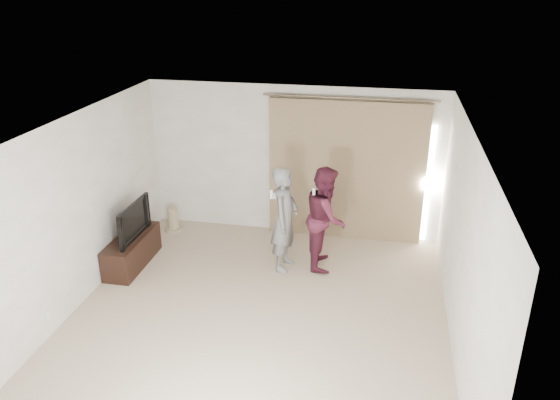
% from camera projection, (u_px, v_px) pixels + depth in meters
% --- Properties ---
extents(floor, '(5.50, 5.50, 0.00)m').
position_uv_depth(floor, '(257.00, 318.00, 7.32)').
color(floor, '#BCAC8D').
rests_on(floor, ground).
extents(wall_back, '(5.00, 0.04, 2.60)m').
position_uv_depth(wall_back, '(294.00, 161.00, 9.30)').
color(wall_back, white).
rests_on(wall_back, ground).
extents(wall_left, '(0.04, 5.50, 2.60)m').
position_uv_depth(wall_left, '(73.00, 215.00, 7.27)').
color(wall_left, white).
rests_on(wall_left, ground).
extents(ceiling, '(5.00, 5.50, 0.01)m').
position_uv_depth(ceiling, '(254.00, 130.00, 6.31)').
color(ceiling, silver).
rests_on(ceiling, wall_back).
extents(curtain, '(2.80, 0.11, 2.46)m').
position_uv_depth(curtain, '(347.00, 172.00, 9.11)').
color(curtain, '#94825A').
rests_on(curtain, ground).
extents(tv_console, '(0.43, 1.26, 0.48)m').
position_uv_depth(tv_console, '(132.00, 251.00, 8.56)').
color(tv_console, black).
rests_on(tv_console, ground).
extents(tv, '(0.14, 0.99, 0.57)m').
position_uv_depth(tv, '(128.00, 220.00, 8.36)').
color(tv, black).
rests_on(tv, tv_console).
extents(scratching_post, '(0.32, 0.32, 0.43)m').
position_uv_depth(scratching_post, '(173.00, 221.00, 9.73)').
color(scratching_post, tan).
rests_on(scratching_post, ground).
extents(person_man, '(0.47, 0.64, 1.65)m').
position_uv_depth(person_man, '(285.00, 219.00, 8.27)').
color(person_man, slate).
rests_on(person_man, ground).
extents(person_woman, '(0.69, 0.84, 1.62)m').
position_uv_depth(person_woman, '(326.00, 217.00, 8.36)').
color(person_woman, '#4F1B2D').
rests_on(person_woman, ground).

